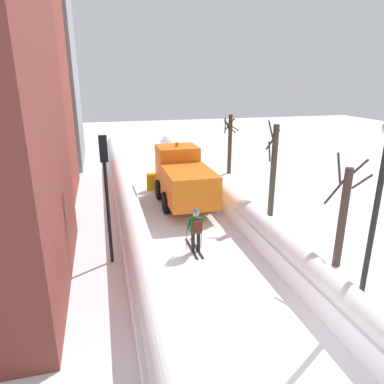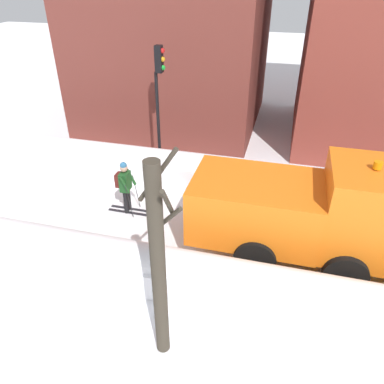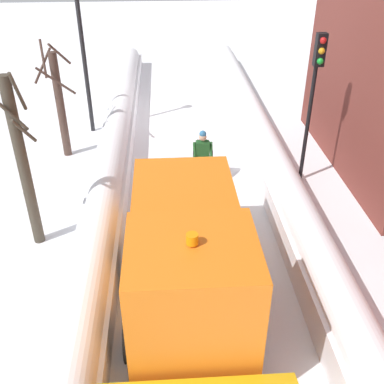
{
  "view_description": "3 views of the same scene",
  "coord_description": "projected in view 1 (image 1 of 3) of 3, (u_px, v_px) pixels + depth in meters",
  "views": [
    {
      "loc": [
        -3.54,
        -6.33,
        6.49
      ],
      "look_at": [
        0.66,
        9.88,
        1.01
      ],
      "focal_mm": 32.64,
      "sensor_mm": 36.0,
      "label": 1
    },
    {
      "loc": [
        8.91,
        10.17,
        7.0
      ],
      "look_at": [
        -0.56,
        7.66,
        0.93
      ],
      "focal_mm": 34.49,
      "sensor_mm": 36.0,
      "label": 2
    },
    {
      "loc": [
        0.83,
        18.1,
        7.43
      ],
      "look_at": [
        0.18,
        8.15,
        1.26
      ],
      "focal_mm": 42.24,
      "sensor_mm": 36.0,
      "label": 3
    }
  ],
  "objects": [
    {
      "name": "skier",
      "position": [
        196.0,
        228.0,
        13.38
      ],
      "size": [
        0.62,
        1.8,
        1.81
      ],
      "color": "black",
      "rests_on": "ground"
    },
    {
      "name": "building_concrete_far",
      "position": [
        19.0,
        65.0,
        25.08
      ],
      "size": [
        7.85,
        7.09,
        14.76
      ],
      "color": "gray",
      "rests_on": "ground"
    },
    {
      "name": "snowbank_left",
      "position": [
        128.0,
        205.0,
        17.09
      ],
      "size": [
        1.1,
        36.0,
        1.25
      ],
      "color": "white",
      "rests_on": "ground"
    },
    {
      "name": "snowbank_right",
      "position": [
        227.0,
        197.0,
        18.33
      ],
      "size": [
        1.1,
        36.0,
        1.2
      ],
      "color": "white",
      "rests_on": "ground"
    },
    {
      "name": "traffic_light_pole",
      "position": [
        105.0,
        176.0,
        12.04
      ],
      "size": [
        0.28,
        0.42,
        4.67
      ],
      "color": "black",
      "rests_on": "ground"
    },
    {
      "name": "bare_tree_far",
      "position": [
        230.0,
        143.0,
        24.28
      ],
      "size": [
        1.05,
        1.19,
        4.13
      ],
      "color": "#3E3120",
      "rests_on": "ground"
    },
    {
      "name": "bare_tree_mid",
      "position": [
        273.0,
        170.0,
        16.63
      ],
      "size": [
        0.73,
        0.82,
        4.63
      ],
      "color": "#3F382D",
      "rests_on": "ground"
    },
    {
      "name": "plow_truck",
      "position": [
        183.0,
        177.0,
        18.48
      ],
      "size": [
        3.2,
        5.98,
        3.12
      ],
      "color": "orange",
      "rests_on": "ground"
    },
    {
      "name": "ground_plane",
      "position": [
        179.0,
        211.0,
        17.89
      ],
      "size": [
        80.0,
        80.0,
        0.0
      ],
      "primitive_type": "plane",
      "color": "white"
    },
    {
      "name": "bare_tree_near",
      "position": [
        343.0,
        214.0,
        12.11
      ],
      "size": [
        1.27,
        1.4,
        4.08
      ],
      "color": "#45332A",
      "rests_on": "ground"
    },
    {
      "name": "street_lamp",
      "position": [
        379.0,
        195.0,
        9.59
      ],
      "size": [
        0.4,
        0.4,
        5.46
      ],
      "color": "black",
      "rests_on": "ground"
    }
  ]
}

